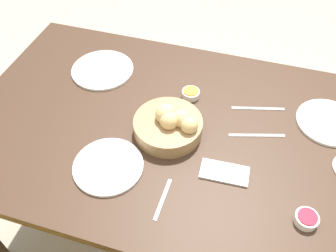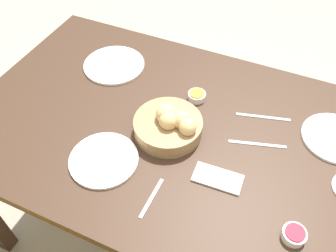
# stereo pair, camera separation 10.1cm
# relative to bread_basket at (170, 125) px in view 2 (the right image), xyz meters

# --- Properties ---
(ground_plane) EXTENTS (10.00, 10.00, 0.00)m
(ground_plane) POSITION_rel_bread_basket_xyz_m (-0.06, -0.03, -0.79)
(ground_plane) COLOR #A89E89
(dining_table) EXTENTS (1.59, 0.93, 0.75)m
(dining_table) POSITION_rel_bread_basket_xyz_m (-0.06, -0.03, -0.13)
(dining_table) COLOR #3D281C
(dining_table) RESTS_ON ground_plane
(bread_basket) EXTENTS (0.23, 0.23, 0.11)m
(bread_basket) POSITION_rel_bread_basket_xyz_m (0.00, 0.00, 0.00)
(bread_basket) COLOR #99754C
(bread_basket) RESTS_ON dining_table
(plate_near_left) EXTENTS (0.22, 0.22, 0.01)m
(plate_near_left) POSITION_rel_bread_basket_xyz_m (-0.52, -0.20, -0.03)
(plate_near_left) COLOR white
(plate_near_left) RESTS_ON dining_table
(plate_near_right) EXTENTS (0.25, 0.25, 0.01)m
(plate_near_right) POSITION_rel_bread_basket_xyz_m (0.35, -0.24, -0.03)
(plate_near_right) COLOR white
(plate_near_right) RESTS_ON dining_table
(plate_far_center) EXTENTS (0.22, 0.22, 0.01)m
(plate_far_center) POSITION_rel_bread_basket_xyz_m (0.14, 0.20, -0.03)
(plate_far_center) COLOR white
(plate_far_center) RESTS_ON dining_table
(jam_bowl_berry) EXTENTS (0.07, 0.07, 0.03)m
(jam_bowl_berry) POSITION_rel_bread_basket_xyz_m (-0.46, 0.21, -0.03)
(jam_bowl_berry) COLOR white
(jam_bowl_berry) RESTS_ON dining_table
(jam_bowl_honey) EXTENTS (0.07, 0.07, 0.03)m
(jam_bowl_honey) POSITION_rel_bread_basket_xyz_m (-0.02, -0.19, -0.03)
(jam_bowl_honey) COLOR white
(jam_bowl_honey) RESTS_ON dining_table
(fork_silver) EXTENTS (0.19, 0.06, 0.00)m
(fork_silver) POSITION_rel_bread_basket_xyz_m (-0.29, -0.07, -0.04)
(fork_silver) COLOR #B7B7BC
(fork_silver) RESTS_ON dining_table
(knife_silver) EXTENTS (0.19, 0.06, 0.00)m
(knife_silver) POSITION_rel_bread_basket_xyz_m (-0.28, -0.20, -0.04)
(knife_silver) COLOR #B7B7BC
(knife_silver) RESTS_ON dining_table
(spoon_coffee) EXTENTS (0.01, 0.14, 0.00)m
(spoon_coffee) POSITION_rel_bread_basket_xyz_m (-0.06, 0.26, -0.04)
(spoon_coffee) COLOR #B7B7BC
(spoon_coffee) RESTS_ON dining_table
(cell_phone) EXTENTS (0.15, 0.08, 0.01)m
(cell_phone) POSITION_rel_bread_basket_xyz_m (-0.21, 0.11, -0.04)
(cell_phone) COLOR silver
(cell_phone) RESTS_ON dining_table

